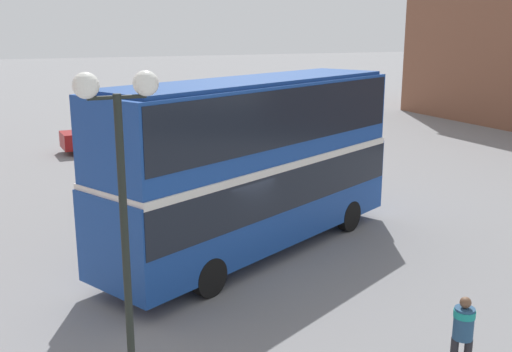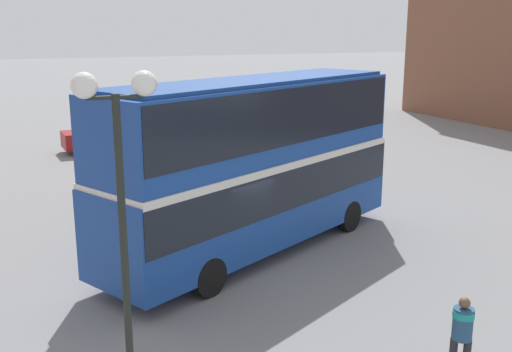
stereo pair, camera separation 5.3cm
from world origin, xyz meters
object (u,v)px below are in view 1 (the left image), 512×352
double_decker_bus (256,156)px  pedestrian_foreground (463,328)px  parked_car_kerb_far (246,153)px  street_lamp_twin_globe (121,164)px  parked_car_kerb_near (109,135)px

double_decker_bus → pedestrian_foreground: (0.83, -7.35, -1.82)m
parked_car_kerb_far → street_lamp_twin_globe: street_lamp_twin_globe is taller
double_decker_bus → parked_car_kerb_near: (-1.19, 16.23, -1.96)m
pedestrian_foreground → street_lamp_twin_globe: bearing=-63.8°
pedestrian_foreground → street_lamp_twin_globe: size_ratio=0.28×
parked_car_kerb_near → street_lamp_twin_globe: street_lamp_twin_globe is taller
pedestrian_foreground → parked_car_kerb_near: parked_car_kerb_near is taller
street_lamp_twin_globe → pedestrian_foreground: bearing=-11.1°
double_decker_bus → street_lamp_twin_globe: 8.06m
street_lamp_twin_globe → parked_car_kerb_far: bearing=61.3°
parked_car_kerb_near → pedestrian_foreground: bearing=92.4°
double_decker_bus → parked_car_kerb_near: double_decker_bus is taller
pedestrian_foreground → street_lamp_twin_globe: (-5.73, 1.13, 3.33)m
double_decker_bus → pedestrian_foreground: double_decker_bus is taller
parked_car_kerb_near → parked_car_kerb_far: parked_car_kerb_near is taller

